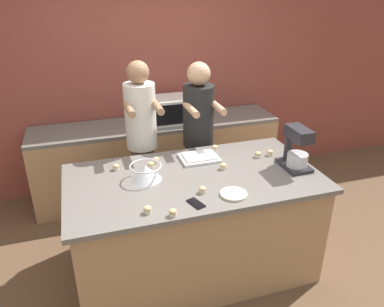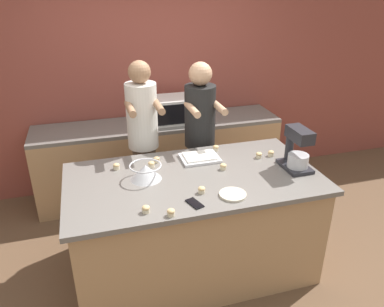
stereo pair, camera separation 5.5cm
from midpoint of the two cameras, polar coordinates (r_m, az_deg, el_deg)
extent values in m
plane|color=brown|center=(3.56, 0.72, -16.82)|extent=(16.00, 16.00, 0.00)
cube|color=brown|center=(4.49, -5.89, 11.70)|extent=(10.00, 0.06, 2.70)
cube|color=#A87F56|center=(3.28, 0.76, -11.00)|extent=(1.96, 1.01, 0.89)
cube|color=#66605B|center=(3.03, 0.81, -3.85)|extent=(2.04, 1.08, 0.04)
cube|color=#A87F56|center=(4.47, -4.53, -0.89)|extent=(2.80, 0.60, 0.85)
cube|color=#66605B|center=(4.29, -4.72, 4.49)|extent=(2.80, 0.60, 0.04)
cylinder|color=brown|center=(3.84, -6.59, -5.11)|extent=(0.23, 0.23, 0.91)
cylinder|color=silver|center=(3.53, -7.19, 5.70)|extent=(0.29, 0.29, 0.62)
sphere|color=#936B4C|center=(3.41, -7.57, 12.22)|extent=(0.20, 0.20, 0.20)
cylinder|color=#936B4C|center=(3.31, -8.94, 6.79)|extent=(0.06, 0.34, 0.06)
cylinder|color=#936B4C|center=(3.34, -4.73, 7.22)|extent=(0.06, 0.34, 0.06)
cylinder|color=#33384C|center=(3.97, 1.53, -4.31)|extent=(0.24, 0.24, 0.86)
cylinder|color=black|center=(3.67, 1.65, 5.73)|extent=(0.30, 0.30, 0.61)
sphere|color=tan|center=(3.55, 1.74, 12.05)|extent=(0.22, 0.22, 0.22)
cylinder|color=tan|center=(3.44, 0.50, 6.75)|extent=(0.06, 0.34, 0.06)
cylinder|color=tan|center=(3.51, 4.54, 7.09)|extent=(0.06, 0.34, 0.06)
cube|color=#232328|center=(3.27, 15.83, -1.88)|extent=(0.20, 0.30, 0.03)
cylinder|color=#232328|center=(3.30, 15.08, 0.98)|extent=(0.07, 0.07, 0.23)
cube|color=#232328|center=(3.14, 16.59, 2.78)|extent=(0.13, 0.26, 0.10)
cylinder|color=#BCBCC1|center=(3.21, 16.32, -1.06)|extent=(0.17, 0.17, 0.11)
cone|color=#BCBCC1|center=(2.97, -6.54, -2.83)|extent=(0.25, 0.25, 0.12)
torus|color=#BCBCC1|center=(2.95, -6.60, -1.85)|extent=(0.26, 0.26, 0.01)
cube|color=silver|center=(3.29, 1.69, -0.72)|extent=(0.33, 0.25, 0.02)
cube|color=white|center=(3.29, 1.69, -0.40)|extent=(0.27, 0.20, 0.02)
cube|color=silver|center=(4.28, -2.34, 6.76)|extent=(0.54, 0.37, 0.28)
cube|color=black|center=(4.10, -2.36, 5.92)|extent=(0.37, 0.01, 0.23)
cube|color=#2D2D2D|center=(4.16, 0.89, 6.23)|extent=(0.11, 0.01, 0.23)
cube|color=black|center=(2.66, 1.00, -7.62)|extent=(0.11, 0.16, 0.01)
cube|color=black|center=(2.66, 1.00, -7.52)|extent=(0.10, 0.14, 0.00)
cylinder|color=beige|center=(2.78, 6.79, -6.23)|extent=(0.20, 0.20, 0.02)
cylinder|color=beige|center=(2.54, -2.59, -9.18)|extent=(0.05, 0.05, 0.03)
ellipsoid|color=tan|center=(2.53, -2.60, -8.76)|extent=(0.05, 0.05, 0.03)
cylinder|color=beige|center=(3.18, -10.95, -2.11)|extent=(0.05, 0.05, 0.03)
ellipsoid|color=tan|center=(3.17, -10.98, -1.76)|extent=(0.05, 0.05, 0.03)
cylinder|color=beige|center=(3.14, 5.27, -2.18)|extent=(0.05, 0.05, 0.03)
ellipsoid|color=tan|center=(3.13, 5.29, -1.82)|extent=(0.05, 0.05, 0.03)
cylinder|color=beige|center=(3.44, 12.37, -0.16)|extent=(0.05, 0.05, 0.03)
ellipsoid|color=tan|center=(3.43, 12.40, 0.18)|extent=(0.05, 0.05, 0.03)
cylinder|color=beige|center=(2.79, 2.04, -5.77)|extent=(0.05, 0.05, 0.03)
ellipsoid|color=tan|center=(2.78, 2.04, -5.38)|extent=(0.05, 0.05, 0.03)
cylinder|color=beige|center=(3.47, 4.08, 0.67)|extent=(0.05, 0.05, 0.03)
ellipsoid|color=tan|center=(3.46, 4.09, 1.01)|extent=(0.05, 0.05, 0.03)
cylinder|color=beige|center=(3.25, -4.92, -1.13)|extent=(0.05, 0.05, 0.03)
ellipsoid|color=tan|center=(3.24, -4.93, -0.78)|extent=(0.05, 0.05, 0.03)
cylinder|color=beige|center=(2.59, -6.42, -8.64)|extent=(0.05, 0.05, 0.03)
ellipsoid|color=tan|center=(2.57, -6.45, -8.23)|extent=(0.05, 0.05, 0.03)
cylinder|color=beige|center=(3.17, -5.70, -1.86)|extent=(0.05, 0.05, 0.03)
ellipsoid|color=tan|center=(3.16, -5.72, -1.50)|extent=(0.05, 0.05, 0.03)
cylinder|color=beige|center=(3.38, 10.59, -0.42)|extent=(0.05, 0.05, 0.03)
ellipsoid|color=tan|center=(3.37, 10.62, -0.08)|extent=(0.05, 0.05, 0.03)
camera|label=1|loc=(0.03, -89.47, 0.25)|focal=35.00mm
camera|label=2|loc=(0.03, 90.53, -0.25)|focal=35.00mm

